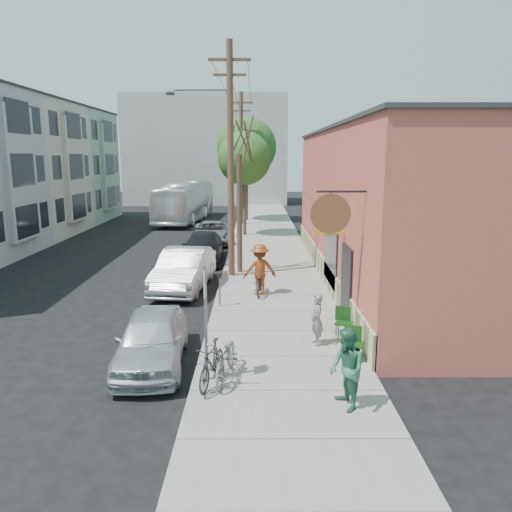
{
  "coord_description": "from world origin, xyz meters",
  "views": [
    {
      "loc": [
        3.51,
        -16.61,
        5.45
      ],
      "look_at": [
        3.54,
        2.92,
        1.5
      ],
      "focal_mm": 35.0,
      "sensor_mm": 36.0,
      "label": 1
    }
  ],
  "objects_px": {
    "parked_bike_a": "(212,364)",
    "car_0": "(152,339)",
    "car_1": "(184,270)",
    "car_3": "(212,233)",
    "cyclist": "(260,269)",
    "parking_meter_near": "(220,284)",
    "utility_pole_near": "(229,156)",
    "car_2": "(203,248)",
    "patio_chair_a": "(344,323)",
    "sign_post": "(206,313)",
    "tree_leafy_far": "(246,147)",
    "tree_leafy_mid": "(244,158)",
    "patio_chair_b": "(354,344)",
    "bus": "(185,202)",
    "patron_green": "(347,369)",
    "tree_bare": "(240,214)",
    "parked_bike_b": "(226,357)",
    "parking_meter_far": "(231,243)",
    "patron_grey": "(317,319)"
  },
  "relations": [
    {
      "from": "sign_post",
      "to": "parking_meter_near",
      "type": "bearing_deg",
      "value": 90.96
    },
    {
      "from": "parking_meter_near",
      "to": "parking_meter_far",
      "type": "relative_size",
      "value": 1.0
    },
    {
      "from": "utility_pole_near",
      "to": "parked_bike_b",
      "type": "bearing_deg",
      "value": -87.73
    },
    {
      "from": "cyclist",
      "to": "bus",
      "type": "bearing_deg",
      "value": -84.31
    },
    {
      "from": "tree_leafy_mid",
      "to": "patron_green",
      "type": "xyz_separation_m",
      "value": [
        2.64,
        -23.73,
        -4.21
      ]
    },
    {
      "from": "patio_chair_a",
      "to": "car_0",
      "type": "relative_size",
      "value": 0.21
    },
    {
      "from": "car_0",
      "to": "cyclist",
      "type": "bearing_deg",
      "value": 61.47
    },
    {
      "from": "tree_leafy_mid",
      "to": "bus",
      "type": "bearing_deg",
      "value": 121.47
    },
    {
      "from": "sign_post",
      "to": "tree_leafy_mid",
      "type": "relative_size",
      "value": 0.41
    },
    {
      "from": "car_1",
      "to": "utility_pole_near",
      "type": "bearing_deg",
      "value": 52.09
    },
    {
      "from": "car_0",
      "to": "car_1",
      "type": "xyz_separation_m",
      "value": [
        -0.22,
        7.61,
        0.11
      ]
    },
    {
      "from": "utility_pole_near",
      "to": "patron_grey",
      "type": "relative_size",
      "value": 6.73
    },
    {
      "from": "patio_chair_a",
      "to": "patio_chair_b",
      "type": "height_order",
      "value": "same"
    },
    {
      "from": "parking_meter_near",
      "to": "cyclist",
      "type": "bearing_deg",
      "value": 48.1
    },
    {
      "from": "sign_post",
      "to": "tree_leafy_far",
      "type": "bearing_deg",
      "value": 89.15
    },
    {
      "from": "parked_bike_b",
      "to": "parking_meter_far",
      "type": "bearing_deg",
      "value": 100.35
    },
    {
      "from": "parked_bike_a",
      "to": "car_0",
      "type": "bearing_deg",
      "value": 153.59
    },
    {
      "from": "patron_grey",
      "to": "parked_bike_a",
      "type": "bearing_deg",
      "value": -56.23
    },
    {
      "from": "parking_meter_near",
      "to": "parked_bike_a",
      "type": "bearing_deg",
      "value": -87.74
    },
    {
      "from": "tree_bare",
      "to": "parked_bike_a",
      "type": "bearing_deg",
      "value": -91.5
    },
    {
      "from": "tree_bare",
      "to": "car_1",
      "type": "xyz_separation_m",
      "value": [
        -2.22,
        -2.59,
        -1.99
      ]
    },
    {
      "from": "sign_post",
      "to": "bus",
      "type": "xyz_separation_m",
      "value": [
        -4.75,
        30.83,
        -0.21
      ]
    },
    {
      "from": "parking_meter_near",
      "to": "bus",
      "type": "xyz_separation_m",
      "value": [
        -4.65,
        24.88,
        0.64
      ]
    },
    {
      "from": "utility_pole_near",
      "to": "cyclist",
      "type": "bearing_deg",
      "value": -67.62
    },
    {
      "from": "sign_post",
      "to": "utility_pole_near",
      "type": "bearing_deg",
      "value": 89.78
    },
    {
      "from": "parked_bike_b",
      "to": "car_3",
      "type": "distance_m",
      "value": 19.84
    },
    {
      "from": "cyclist",
      "to": "sign_post",
      "type": "bearing_deg",
      "value": 71.0
    },
    {
      "from": "patron_green",
      "to": "tree_leafy_mid",
      "type": "bearing_deg",
      "value": 172.4
    },
    {
      "from": "car_2",
      "to": "patio_chair_a",
      "type": "bearing_deg",
      "value": -66.33
    },
    {
      "from": "patio_chair_a",
      "to": "parked_bike_b",
      "type": "distance_m",
      "value": 4.32
    },
    {
      "from": "parked_bike_b",
      "to": "car_2",
      "type": "distance_m",
      "value": 14.39
    },
    {
      "from": "parked_bike_a",
      "to": "car_1",
      "type": "relative_size",
      "value": 0.34
    },
    {
      "from": "car_3",
      "to": "cyclist",
      "type": "bearing_deg",
      "value": -81.67
    },
    {
      "from": "car_2",
      "to": "car_0",
      "type": "bearing_deg",
      "value": -91.25
    },
    {
      "from": "tree_leafy_far",
      "to": "car_0",
      "type": "relative_size",
      "value": 1.98
    },
    {
      "from": "car_1",
      "to": "car_0",
      "type": "bearing_deg",
      "value": -82.76
    },
    {
      "from": "car_0",
      "to": "car_1",
      "type": "height_order",
      "value": "car_1"
    },
    {
      "from": "patio_chair_b",
      "to": "bus",
      "type": "bearing_deg",
      "value": 127.47
    },
    {
      "from": "utility_pole_near",
      "to": "car_1",
      "type": "relative_size",
      "value": 1.97
    },
    {
      "from": "tree_leafy_far",
      "to": "car_0",
      "type": "height_order",
      "value": "tree_leafy_far"
    },
    {
      "from": "parked_bike_a",
      "to": "car_3",
      "type": "bearing_deg",
      "value": 108.68
    },
    {
      "from": "tree_leafy_far",
      "to": "patio_chair_a",
      "type": "relative_size",
      "value": 9.55
    },
    {
      "from": "tree_leafy_mid",
      "to": "patio_chair_a",
      "type": "xyz_separation_m",
      "value": [
        3.34,
        -19.47,
        -4.66
      ]
    },
    {
      "from": "utility_pole_near",
      "to": "cyclist",
      "type": "height_order",
      "value": "utility_pole_near"
    },
    {
      "from": "tree_leafy_mid",
      "to": "patron_grey",
      "type": "bearing_deg",
      "value": -83.03
    },
    {
      "from": "car_2",
      "to": "bus",
      "type": "bearing_deg",
      "value": 99.73
    },
    {
      "from": "patio_chair_b",
      "to": "cyclist",
      "type": "xyz_separation_m",
      "value": [
        -2.43,
        6.38,
        0.55
      ]
    },
    {
      "from": "parking_meter_near",
      "to": "patron_green",
      "type": "height_order",
      "value": "patron_green"
    },
    {
      "from": "parking_meter_far",
      "to": "cyclist",
      "type": "bearing_deg",
      "value": -77.95
    },
    {
      "from": "sign_post",
      "to": "car_2",
      "type": "bearing_deg",
      "value": 96.17
    }
  ]
}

